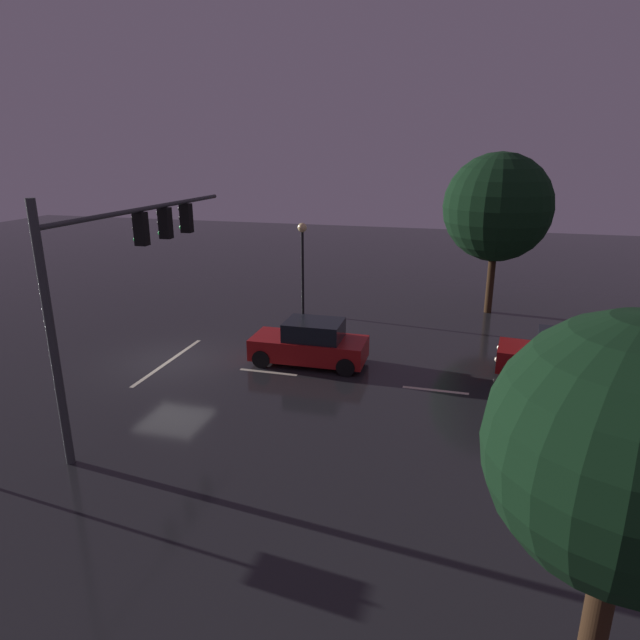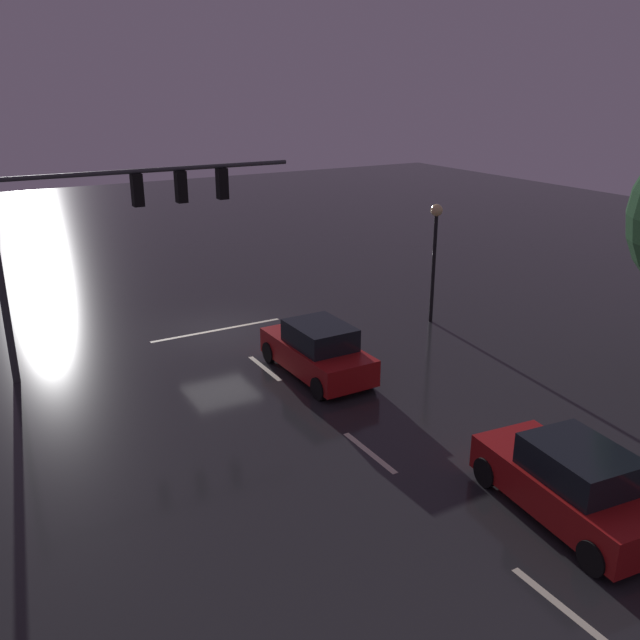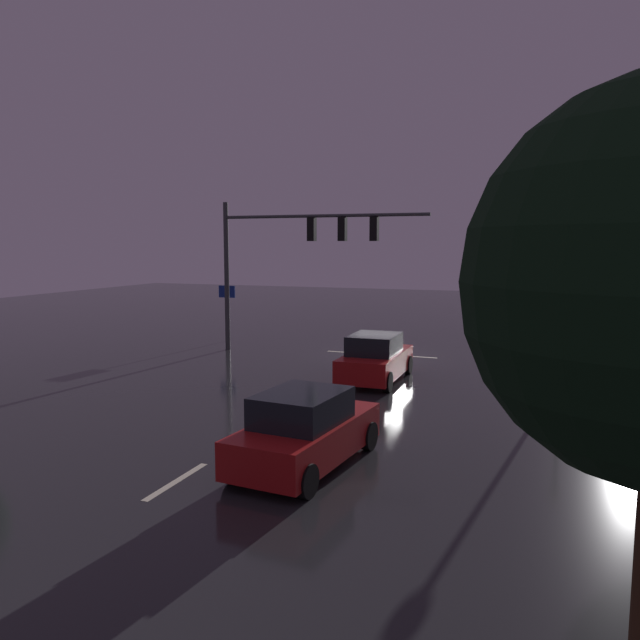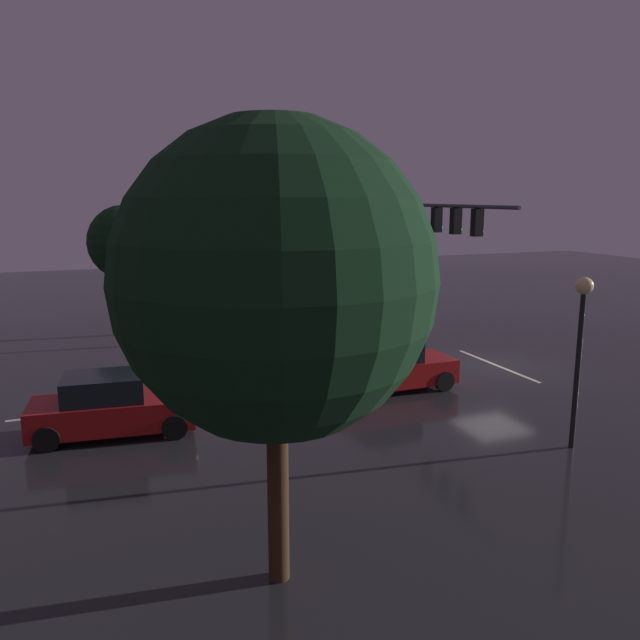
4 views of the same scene
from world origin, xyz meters
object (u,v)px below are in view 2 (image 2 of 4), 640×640
car_distant (571,483)px  car_approaching (317,351)px  traffic_signal_assembly (114,213)px  street_lamp_left_kerb (435,239)px

car_distant → car_approaching: bearing=-84.1°
traffic_signal_assembly → car_distant: (-5.72, 13.10, -4.06)m
car_approaching → street_lamp_left_kerb: bearing=-160.7°
traffic_signal_assembly → car_approaching: traffic_signal_assembly is taller
street_lamp_left_kerb → car_approaching: bearing=19.3°
car_approaching → car_distant: (-0.93, 8.99, 0.00)m
car_approaching → street_lamp_left_kerb: 6.98m
car_approaching → car_distant: size_ratio=0.97×
car_distant → traffic_signal_assembly: bearing=-66.4°
traffic_signal_assembly → street_lamp_left_kerb: traffic_signal_assembly is taller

